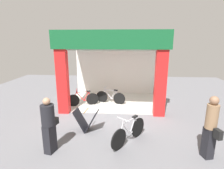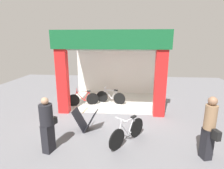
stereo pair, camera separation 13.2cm
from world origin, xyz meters
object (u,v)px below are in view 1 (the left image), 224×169
object	(u,v)px
bicycle_parked_0	(129,132)
pedestrian_1	(49,124)
pedestrian_0	(211,127)
bicycle_inside_0	(111,97)
sandwich_board_sign	(86,120)
bicycle_inside_1	(83,99)

from	to	relation	value
bicycle_parked_0	pedestrian_1	world-z (taller)	pedestrian_1
bicycle_parked_0	pedestrian_0	world-z (taller)	pedestrian_0
bicycle_inside_0	pedestrian_0	bearing A→B (deg)	-53.90
bicycle_inside_0	bicycle_parked_0	bearing A→B (deg)	-76.09
sandwich_board_sign	pedestrian_0	bearing A→B (deg)	-19.11
bicycle_inside_1	sandwich_board_sign	world-z (taller)	bicycle_inside_1
bicycle_inside_1	pedestrian_1	size ratio (longest dim) A/B	0.89
bicycle_inside_1	sandwich_board_sign	distance (m)	2.60
pedestrian_0	pedestrian_1	world-z (taller)	pedestrian_0
bicycle_inside_1	pedestrian_0	xyz separation A→B (m)	(4.43, -3.78, 0.59)
bicycle_parked_0	sandwich_board_sign	bearing A→B (deg)	155.69
bicycle_inside_0	bicycle_inside_1	xyz separation A→B (m)	(-1.35, -0.44, -0.00)
bicycle_inside_0	pedestrian_1	bearing A→B (deg)	-108.27
pedestrian_1	bicycle_inside_0	bearing A→B (deg)	71.73
pedestrian_0	bicycle_parked_0	bearing A→B (deg)	164.76
sandwich_board_sign	pedestrian_1	distance (m)	1.63
bicycle_inside_0	bicycle_inside_1	distance (m)	1.42
bicycle_inside_1	pedestrian_1	distance (m)	3.88
bicycle_parked_0	bicycle_inside_0	bearing A→B (deg)	103.91
bicycle_inside_0	pedestrian_0	world-z (taller)	pedestrian_0
bicycle_inside_1	bicycle_parked_0	bearing A→B (deg)	-54.84
bicycle_parked_0	pedestrian_0	bearing A→B (deg)	-15.24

